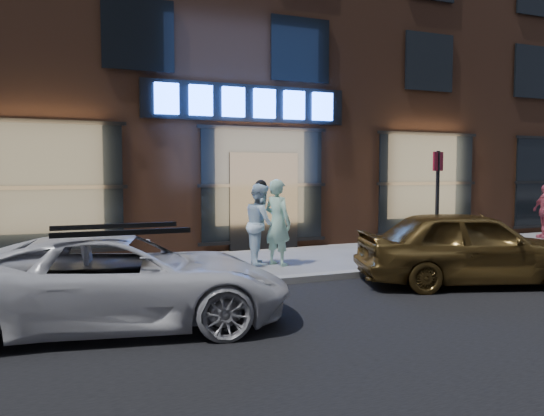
{
  "coord_description": "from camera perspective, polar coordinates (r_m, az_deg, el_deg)",
  "views": [
    {
      "loc": [
        -4.83,
        -8.32,
        1.95
      ],
      "look_at": [
        -0.74,
        1.6,
        1.2
      ],
      "focal_mm": 35.0,
      "sensor_mm": 36.0,
      "label": 1
    }
  ],
  "objects": [
    {
      "name": "man_bowtie",
      "position": [
        10.93,
        0.61,
        -1.57
      ],
      "size": [
        0.66,
        0.77,
        1.78
      ],
      "primitive_type": "imported",
      "rotation": [
        0.0,
        0.0,
        2.01
      ],
      "color": "#C2FFD5",
      "rests_on": "ground"
    },
    {
      "name": "gold_sedan",
      "position": [
        9.7,
        20.55,
        -3.95
      ],
      "size": [
        4.12,
        2.66,
        1.3
      ],
      "primitive_type": "imported",
      "rotation": [
        0.0,
        0.0,
        1.25
      ],
      "color": "brown",
      "rests_on": "ground"
    },
    {
      "name": "sign_post",
      "position": [
        10.97,
        17.35,
        1.04
      ],
      "size": [
        0.36,
        0.18,
        2.35
      ],
      "rotation": [
        0.0,
        0.0,
        0.41
      ],
      "color": "#262628",
      "rests_on": "ground"
    },
    {
      "name": "curb",
      "position": [
        9.81,
        7.63,
        -7.15
      ],
      "size": [
        60.0,
        0.25,
        0.12
      ],
      "primitive_type": "cube",
      "color": "gray",
      "rests_on": "ground"
    },
    {
      "name": "man_cap",
      "position": [
        11.07,
        -1.2,
        -1.72
      ],
      "size": [
        0.83,
        0.96,
        1.7
      ],
      "primitive_type": "imported",
      "rotation": [
        0.0,
        0.0,
        1.32
      ],
      "color": "white",
      "rests_on": "ground"
    },
    {
      "name": "storefront_building",
      "position": [
        17.31,
        -6.01,
        14.62
      ],
      "size": [
        30.2,
        8.28,
        10.3
      ],
      "color": "#54301E",
      "rests_on": "ground"
    },
    {
      "name": "ground",
      "position": [
        9.82,
        7.63,
        -7.49
      ],
      "size": [
        90.0,
        90.0,
        0.0
      ],
      "primitive_type": "plane",
      "color": "slate",
      "rests_on": "ground"
    },
    {
      "name": "white_suv",
      "position": [
        6.94,
        -16.04,
        -7.46
      ],
      "size": [
        4.53,
        2.71,
        1.18
      ],
      "primitive_type": "imported",
      "rotation": [
        0.0,
        0.0,
        1.38
      ],
      "color": "silver",
      "rests_on": "ground"
    }
  ]
}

